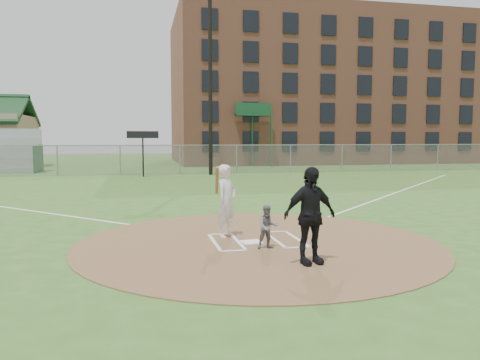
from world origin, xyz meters
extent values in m
plane|color=#376322|center=(0.00, 0.00, 0.00)|extent=(140.00, 140.00, 0.00)
cylinder|color=brown|center=(0.00, 0.00, 0.01)|extent=(8.40, 8.40, 0.02)
cube|color=white|center=(-0.17, -0.08, 0.04)|extent=(0.52, 0.52, 0.03)
cube|color=white|center=(9.00, 9.00, 0.01)|extent=(17.04, 17.04, 0.01)
imported|color=slate|center=(0.05, -0.68, 0.50)|extent=(0.48, 0.38, 0.96)
imported|color=black|center=(0.50, -2.06, 0.96)|extent=(1.16, 0.65, 1.87)
cube|color=white|center=(-1.00, 0.15, 0.03)|extent=(0.08, 1.80, 0.01)
cube|color=white|center=(-0.45, 0.15, 0.03)|extent=(0.08, 1.80, 0.01)
cube|color=white|center=(-0.72, 1.05, 0.03)|extent=(0.62, 0.08, 0.01)
cube|color=white|center=(-0.72, -0.75, 0.03)|extent=(0.62, 0.08, 0.01)
cube|color=white|center=(1.00, 0.15, 0.03)|extent=(0.08, 1.80, 0.01)
cube|color=white|center=(0.45, 0.15, 0.03)|extent=(0.08, 1.80, 0.01)
cube|color=white|center=(0.72, 1.05, 0.03)|extent=(0.62, 0.08, 0.01)
cube|color=white|center=(0.72, -0.75, 0.03)|extent=(0.62, 0.08, 0.01)
imported|color=silver|center=(-0.60, 0.73, 0.91)|extent=(0.76, 0.76, 1.78)
cylinder|color=brown|center=(-0.90, 0.33, 1.45)|extent=(0.15, 0.60, 0.70)
cube|color=slate|center=(0.00, 22.00, 1.00)|extent=(56.00, 0.03, 2.00)
cube|color=gray|center=(0.00, 22.00, 2.00)|extent=(56.00, 0.06, 0.06)
cube|color=gray|center=(0.00, 22.00, 1.00)|extent=(56.08, 0.08, 2.00)
cube|color=#194728|center=(-10.00, 26.20, 1.00)|extent=(0.08, 3.20, 2.00)
cube|color=#A35D46|center=(16.00, 38.00, 7.50)|extent=(30.00, 16.00, 15.00)
cube|color=black|center=(15.90, 29.94, 7.40)|extent=(26.60, 0.10, 12.20)
cube|color=#194728|center=(7.00, 29.34, 4.50)|extent=(3.20, 1.00, 0.15)
cube|color=#194728|center=(7.00, 29.84, 2.25)|extent=(0.12, 0.12, 4.50)
cube|color=#194728|center=(8.50, 28.89, 2.25)|extent=(0.12, 0.12, 4.50)
cube|color=#194728|center=(7.00, 29.34, 5.05)|extent=(3.20, 0.08, 1.00)
cylinder|color=black|center=(2.00, 21.00, 6.00)|extent=(0.26, 0.26, 12.00)
cylinder|color=black|center=(-2.50, 20.20, 1.30)|extent=(0.10, 0.10, 2.60)
cube|color=black|center=(-2.50, 20.20, 2.70)|extent=(2.00, 0.10, 0.45)
camera|label=1|loc=(-2.64, -10.42, 2.41)|focal=35.00mm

